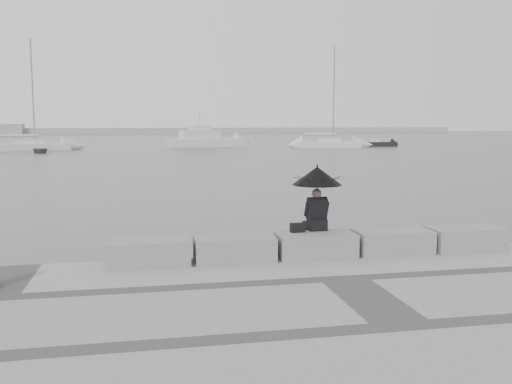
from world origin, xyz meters
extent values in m
plane|color=#4F5254|center=(0.00, 0.00, 0.00)|extent=(360.00, 360.00, 0.00)
cube|color=slate|center=(-3.40, -0.45, 0.75)|extent=(1.60, 0.80, 0.50)
cube|color=slate|center=(-1.70, -0.45, 0.75)|extent=(1.60, 0.80, 0.50)
cube|color=slate|center=(0.00, -0.45, 0.75)|extent=(1.60, 0.80, 0.50)
cube|color=slate|center=(1.70, -0.45, 0.75)|extent=(1.60, 0.80, 0.50)
cube|color=slate|center=(3.40, -0.45, 0.75)|extent=(1.60, 0.80, 0.50)
sphere|color=#726056|center=(0.12, -0.08, 1.78)|extent=(0.21, 0.21, 0.21)
cylinder|color=black|center=(0.12, -0.09, 1.85)|extent=(0.02, 0.02, 1.00)
cone|color=black|center=(0.12, -0.09, 2.16)|extent=(1.06, 1.06, 0.39)
sphere|color=black|center=(0.12, -0.09, 2.37)|extent=(0.04, 0.04, 0.04)
cube|color=black|center=(-0.34, -0.24, 1.09)|extent=(0.29, 0.17, 0.19)
cube|color=#9C9FA2|center=(0.00, 155.00, 0.80)|extent=(180.00, 6.00, 1.60)
cube|color=silver|center=(-16.36, 58.75, 0.35)|extent=(9.11, 4.77, 0.90)
cube|color=silver|center=(-16.36, 58.75, 0.95)|extent=(3.40, 2.40, 0.50)
cylinder|color=gray|center=(-16.36, 58.75, 6.80)|extent=(0.16, 0.16, 12.00)
cylinder|color=gray|center=(-16.36, 58.75, 1.60)|extent=(4.77, 1.49, 0.10)
cube|color=silver|center=(20.07, 58.74, 0.35)|extent=(8.20, 3.39, 0.90)
cube|color=silver|center=(20.07, 58.74, 0.95)|extent=(2.97, 1.94, 0.50)
cylinder|color=gray|center=(20.07, 58.74, 6.80)|extent=(0.16, 0.16, 12.00)
cylinder|color=gray|center=(20.07, 58.74, 1.60)|extent=(4.46, 0.66, 0.10)
cube|color=silver|center=(4.92, 63.93, 0.50)|extent=(10.72, 5.29, 1.20)
cube|color=silver|center=(4.92, 63.93, 1.60)|extent=(5.56, 3.42, 1.20)
cube|color=silver|center=(4.92, 63.93, 2.50)|extent=(2.90, 2.19, 0.60)
cylinder|color=gray|center=(4.92, 63.93, 3.60)|extent=(0.08, 0.08, 1.60)
cube|color=black|center=(27.87, 61.00, 0.25)|extent=(4.72, 1.80, 0.70)
cube|color=silver|center=(27.87, 61.00, 0.75)|extent=(1.45, 1.26, 0.50)
imported|color=slate|center=(-14.27, 52.72, 0.30)|extent=(3.81, 2.26, 0.60)
camera|label=1|loc=(-3.45, -11.53, 3.28)|focal=40.00mm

